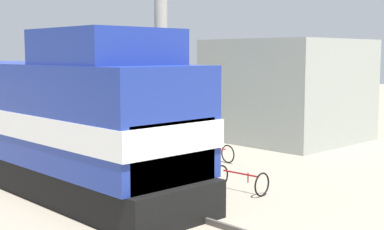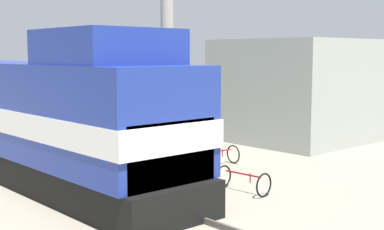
{
  "view_description": "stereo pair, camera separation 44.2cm",
  "coord_description": "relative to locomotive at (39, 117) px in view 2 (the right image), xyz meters",
  "views": [
    {
      "loc": [
        -8.12,
        -13.03,
        4.06
      ],
      "look_at": [
        1.2,
        -3.28,
        2.51
      ],
      "focal_mm": 50.0,
      "sensor_mm": 36.0,
      "label": 1
    },
    {
      "loc": [
        -7.8,
        -13.33,
        4.06
      ],
      "look_at": [
        1.2,
        -3.28,
        2.51
      ],
      "focal_mm": 50.0,
      "sensor_mm": 36.0,
      "label": 2
    }
  ],
  "objects": [
    {
      "name": "ground_plane",
      "position": [
        0.0,
        -2.84,
        -2.02
      ],
      "size": [
        120.0,
        120.0,
        0.0
      ],
      "primitive_type": "plane",
      "color": "gray"
    },
    {
      "name": "rail_near",
      "position": [
        -0.72,
        -2.84,
        -1.94
      ],
      "size": [
        0.08,
        35.1,
        0.15
      ],
      "primitive_type": "cube",
      "color": "#4C4742",
      "rests_on": "ground_plane"
    },
    {
      "name": "rail_far",
      "position": [
        0.72,
        -2.84,
        -1.94
      ],
      "size": [
        0.08,
        35.1,
        0.15
      ],
      "primitive_type": "cube",
      "color": "#4C4742",
      "rests_on": "ground_plane"
    },
    {
      "name": "locomotive",
      "position": [
        0.0,
        0.0,
        0.0
      ],
      "size": [
        3.12,
        15.1,
        4.69
      ],
      "color": "black",
      "rests_on": "ground_plane"
    },
    {
      "name": "utility_pole",
      "position": [
        5.2,
        -0.23,
        3.06
      ],
      "size": [
        1.8,
        0.49,
        10.07
      ],
      "color": "#9E998E",
      "rests_on": "ground_plane"
    },
    {
      "name": "vendor_umbrella",
      "position": [
        3.68,
        -0.73,
        0.01
      ],
      "size": [
        2.36,
        2.36,
        2.29
      ],
      "color": "#4C4C4C",
      "rests_on": "ground_plane"
    },
    {
      "name": "billboard_sign",
      "position": [
        7.2,
        0.63,
        0.65
      ],
      "size": [
        1.94,
        0.12,
        3.57
      ],
      "color": "#595959",
      "rests_on": "ground_plane"
    },
    {
      "name": "shrub_cluster",
      "position": [
        3.57,
        0.01,
        -1.62
      ],
      "size": [
        0.79,
        0.79,
        0.79
      ],
      "primitive_type": "sphere",
      "color": "#388C38",
      "rests_on": "ground_plane"
    },
    {
      "name": "person_bystander",
      "position": [
        4.51,
        -2.59,
        -1.16
      ],
      "size": [
        0.34,
        0.34,
        1.6
      ],
      "color": "#2D3347",
      "rests_on": "ground_plane"
    },
    {
      "name": "bicycle",
      "position": [
        5.54,
        -2.59,
        -1.66
      ],
      "size": [
        1.77,
        0.77,
        0.69
      ],
      "rotation": [
        0.0,
        0.0,
        1.52
      ],
      "color": "black",
      "rests_on": "ground_plane"
    },
    {
      "name": "bicycle_spare",
      "position": [
        3.57,
        -5.72,
        -1.66
      ],
      "size": [
        0.8,
        1.61,
        0.7
      ],
      "rotation": [
        0.0,
        0.0,
        0.06
      ],
      "color": "black",
      "rests_on": "ground_plane"
    },
    {
      "name": "building_block_distant",
      "position": [
        12.58,
        -0.79,
        0.33
      ],
      "size": [
        6.09,
        6.07,
        4.71
      ],
      "primitive_type": "cube",
      "color": "#999E93",
      "rests_on": "ground_plane"
    }
  ]
}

